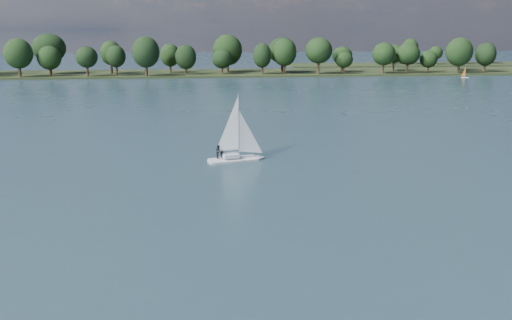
# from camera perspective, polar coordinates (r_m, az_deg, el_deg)

# --- Properties ---
(ground) EXTENTS (700.00, 700.00, 0.00)m
(ground) POSITION_cam_1_polar(r_m,az_deg,el_deg) (127.38, -7.24, 4.75)
(ground) COLOR #233342
(ground) RESTS_ON ground
(far_shore) EXTENTS (660.00, 40.00, 1.50)m
(far_shore) POSITION_cam_1_polar(r_m,az_deg,el_deg) (238.79, -6.95, 8.51)
(far_shore) COLOR black
(far_shore) RESTS_ON ground
(far_shore_back) EXTENTS (220.00, 30.00, 1.40)m
(far_shore_back) POSITION_cam_1_polar(r_m,az_deg,el_deg) (327.39, 22.74, 8.78)
(far_shore_back) COLOR black
(far_shore_back) RESTS_ON ground
(sailboat) EXTENTS (7.65, 3.98, 9.69)m
(sailboat) POSITION_cam_1_polar(r_m,az_deg,el_deg) (78.49, -2.26, 1.78)
(sailboat) COLOR silver
(sailboat) RESTS_ON ground
(dinghy_orange) EXTENTS (2.81, 1.37, 4.33)m
(dinghy_orange) POSITION_cam_1_polar(r_m,az_deg,el_deg) (233.48, 20.18, 7.98)
(dinghy_orange) COLOR white
(dinghy_orange) RESTS_ON ground
(treeline) EXTENTS (562.09, 74.14, 18.73)m
(treeline) POSITION_cam_1_polar(r_m,az_deg,el_deg) (234.23, -8.81, 10.36)
(treeline) COLOR black
(treeline) RESTS_ON ground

